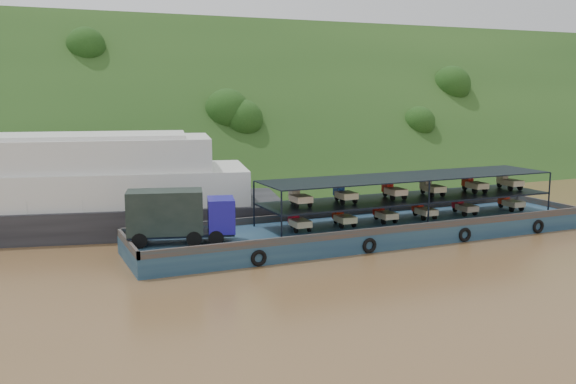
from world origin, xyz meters
name	(u,v)px	position (x,y,z in m)	size (l,w,h in m)	color
ground	(329,239)	(0.00, 0.00, 0.00)	(160.00, 160.00, 0.00)	brown
hillside	(196,178)	(0.00, 36.00, 0.00)	(140.00, 28.00, 28.00)	#193513
cargo_barge	(353,226)	(1.22, -1.44, 1.15)	(35.09, 7.18, 4.64)	#152E4A
passenger_ferry	(37,191)	(-19.51, 10.85, 3.28)	(38.56, 17.47, 7.58)	black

